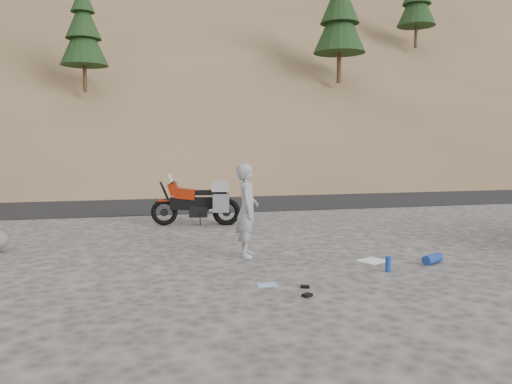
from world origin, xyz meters
TOP-DOWN VIEW (x-y plane):
  - ground at (0.00, 0.00)m, footprint 140.00×140.00m
  - road at (0.00, 9.00)m, footprint 120.00×7.00m
  - hillside at (-0.05, 40.88)m, footprint 120.00×73.00m
  - motorcycle at (-0.43, 3.56)m, footprint 2.20×0.87m
  - man at (-0.02, -0.04)m, footprint 0.54×0.69m
  - gear_white_cloth at (2.00, -0.93)m, footprint 0.54×0.52m
  - gear_blue_mat at (2.92, -1.33)m, footprint 0.44×0.33m
  - gear_bottle at (1.92, -1.64)m, footprint 0.11×0.11m
  - gear_glove_a at (0.35, -2.17)m, footprint 0.15×0.13m
  - gear_glove_b at (0.25, -2.57)m, footprint 0.16×0.15m
  - gear_blue_cloth at (-0.14, -1.92)m, footprint 0.29×0.22m

SIDE VIEW (x-z plane):
  - ground at x=0.00m, z-range 0.00..0.00m
  - road at x=0.00m, z-range -0.03..0.03m
  - man at x=-0.02m, z-range -0.84..0.84m
  - gear_blue_cloth at x=-0.14m, z-range 0.00..0.01m
  - gear_white_cloth at x=2.00m, z-range 0.00..0.01m
  - gear_glove_a at x=0.35m, z-range 0.00..0.04m
  - gear_glove_b at x=0.25m, z-range 0.00..0.04m
  - gear_blue_mat at x=2.92m, z-range 0.00..0.16m
  - gear_bottle at x=1.92m, z-range 0.00..0.25m
  - motorcycle at x=-0.43m, z-range -0.10..1.22m
  - hillside at x=-0.05m, z-range -12.28..34.44m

